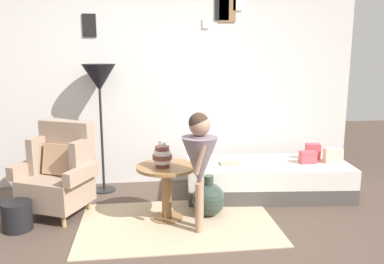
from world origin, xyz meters
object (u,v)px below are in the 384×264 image
at_px(daybed, 267,179).
at_px(floor_lamp, 99,83).
at_px(side_table, 166,181).
at_px(magazine_basket, 17,216).
at_px(armchair, 59,173).
at_px(vase_striped, 162,156).
at_px(person_child, 200,157).
at_px(book_on_daybed, 229,163).
at_px(demijohn_near, 209,199).

height_order(daybed, floor_lamp, floor_lamp).
relative_size(side_table, magazine_basket, 2.16).
relative_size(armchair, vase_striped, 3.56).
bearing_deg(person_child, book_on_daybed, 60.76).
height_order(side_table, person_child, person_child).
bearing_deg(demijohn_near, daybed, 33.26).
xyz_separation_m(armchair, magazine_basket, (-0.34, -0.38, -0.30)).
relative_size(armchair, daybed, 0.49).
relative_size(armchair, demijohn_near, 2.24).
xyz_separation_m(daybed, book_on_daybed, (-0.47, -0.03, 0.22)).
height_order(vase_striped, floor_lamp, floor_lamp).
bearing_deg(daybed, side_table, -155.81).
bearing_deg(side_table, person_child, -47.37).
xyz_separation_m(armchair, daybed, (2.34, 0.25, -0.24)).
bearing_deg(book_on_daybed, demijohn_near, -123.23).
bearing_deg(person_child, daybed, 42.71).
relative_size(person_child, book_on_daybed, 5.22).
height_order(armchair, side_table, armchair).
relative_size(vase_striped, magazine_basket, 0.97).
relative_size(armchair, person_child, 0.84).
relative_size(daybed, person_child, 1.71).
bearing_deg(armchair, daybed, 6.19).
height_order(vase_striped, person_child, person_child).
bearing_deg(side_table, armchair, 164.73).
relative_size(book_on_daybed, demijohn_near, 0.51).
bearing_deg(book_on_daybed, armchair, -173.05).
xyz_separation_m(vase_striped, demijohn_near, (0.48, 0.07, -0.50)).
distance_m(side_table, vase_striped, 0.28).
bearing_deg(person_child, side_table, 132.63).
distance_m(person_child, book_on_daybed, 1.02).
bearing_deg(magazine_basket, person_child, -7.89).
xyz_separation_m(floor_lamp, magazine_basket, (-0.73, -1.02, -1.19)).
relative_size(armchair, side_table, 1.61).
bearing_deg(vase_striped, demijohn_near, 8.54).
distance_m(daybed, side_table, 1.37).
bearing_deg(armchair, person_child, -23.89).
xyz_separation_m(floor_lamp, person_child, (1.01, -1.27, -0.60)).
relative_size(side_table, person_child, 0.53).
bearing_deg(floor_lamp, demijohn_near, -38.32).
height_order(armchair, book_on_daybed, armchair).
bearing_deg(armchair, floor_lamp, 59.07).
height_order(demijohn_near, magazine_basket, demijohn_near).
height_order(armchair, magazine_basket, armchair).
bearing_deg(floor_lamp, daybed, -11.34).
relative_size(vase_striped, floor_lamp, 0.18).
distance_m(armchair, daybed, 2.37).
relative_size(floor_lamp, demijohn_near, 3.58).
bearing_deg(side_table, magazine_basket, -176.99).
relative_size(person_child, demijohn_near, 2.66).
height_order(daybed, magazine_basket, daybed).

